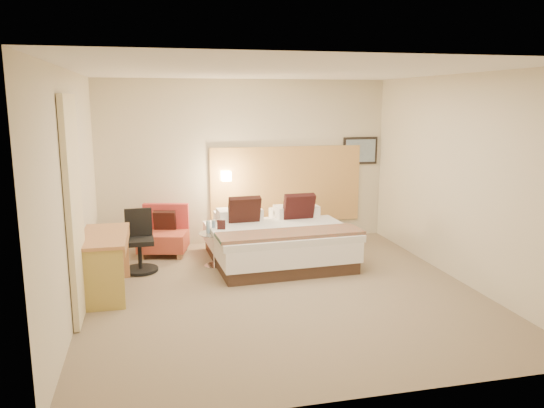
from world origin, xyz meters
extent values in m
cube|color=#7F6D55|center=(0.00, 0.00, -0.01)|extent=(4.80, 5.00, 0.02)
cube|color=silver|center=(0.00, 0.00, 2.71)|extent=(4.80, 5.00, 0.02)
cube|color=beige|center=(0.00, 2.51, 1.35)|extent=(4.80, 0.02, 2.70)
cube|color=beige|center=(0.00, -2.51, 1.35)|extent=(4.80, 0.02, 2.70)
cube|color=beige|center=(-2.41, 0.00, 1.35)|extent=(0.02, 5.00, 2.70)
cube|color=beige|center=(2.41, 0.00, 1.35)|extent=(0.02, 5.00, 2.70)
cube|color=tan|center=(0.70, 2.47, 0.95)|extent=(2.60, 0.04, 1.30)
cube|color=black|center=(2.02, 2.48, 1.50)|extent=(0.62, 0.03, 0.47)
cube|color=slate|center=(2.02, 2.46, 1.50)|extent=(0.54, 0.01, 0.39)
cylinder|color=white|center=(-0.35, 2.42, 1.15)|extent=(0.02, 0.12, 0.02)
cube|color=#FFEDC6|center=(-0.35, 2.36, 1.15)|extent=(0.15, 0.15, 0.15)
cube|color=beige|center=(-2.36, -0.25, 1.22)|extent=(0.06, 0.90, 2.42)
cylinder|color=#85ADCE|center=(-0.78, 1.24, 0.58)|extent=(0.06, 0.06, 0.18)
cylinder|color=#80A3C6|center=(-0.69, 1.30, 0.58)|extent=(0.06, 0.06, 0.18)
cube|color=black|center=(-0.60, 1.18, 0.59)|extent=(0.12, 0.07, 0.20)
cube|color=#3B281D|center=(0.24, 1.28, 0.09)|extent=(1.95, 1.95, 0.17)
cube|color=white|center=(0.24, 1.28, 0.32)|extent=(2.01, 2.01, 0.29)
cube|color=silver|center=(0.26, 1.01, 0.51)|extent=(2.04, 1.48, 0.10)
cube|color=silver|center=(-0.25, 1.96, 0.55)|extent=(0.69, 0.40, 0.17)
cube|color=white|center=(0.66, 2.01, 0.55)|extent=(0.69, 0.40, 0.17)
cube|color=white|center=(-0.24, 1.71, 0.64)|extent=(0.69, 0.40, 0.17)
cube|color=white|center=(0.68, 1.76, 0.64)|extent=(0.69, 0.40, 0.17)
cube|color=black|center=(-0.20, 1.52, 0.72)|extent=(0.49, 0.28, 0.49)
cube|color=black|center=(0.66, 1.57, 0.72)|extent=(0.49, 0.28, 0.49)
cube|color=#D2542B|center=(0.27, 0.63, 0.58)|extent=(2.03, 0.63, 0.05)
cube|color=#B08053|center=(-1.73, 1.81, 0.04)|extent=(0.09, 0.09, 0.09)
cube|color=#B07B53|center=(-1.17, 1.68, 0.04)|extent=(0.09, 0.09, 0.09)
cube|color=tan|center=(-1.62, 2.30, 0.04)|extent=(0.09, 0.09, 0.09)
cube|color=#9D624A|center=(-1.06, 2.17, 0.04)|extent=(0.09, 0.09, 0.09)
cube|color=#AD422E|center=(-1.40, 1.99, 0.22)|extent=(0.84, 0.77, 0.27)
cube|color=#BD3432|center=(-1.34, 2.24, 0.56)|extent=(0.72, 0.27, 0.40)
cube|color=black|center=(-1.36, 2.15, 0.49)|extent=(0.37, 0.24, 0.35)
cylinder|color=white|center=(-0.70, 1.22, 0.01)|extent=(0.36, 0.36, 0.02)
cylinder|color=white|center=(-0.70, 1.22, 0.25)|extent=(0.04, 0.04, 0.46)
cylinder|color=silver|center=(-0.70, 1.22, 0.49)|extent=(0.53, 0.53, 0.01)
cube|color=#B07245|center=(-2.14, 0.43, 0.74)|extent=(0.57, 1.22, 0.04)
cube|color=#B89F48|center=(-2.14, -0.14, 0.36)|extent=(0.51, 0.05, 0.72)
cube|color=#C5814D|center=(-2.13, 0.99, 0.36)|extent=(0.51, 0.05, 0.72)
cube|color=#BC7F49|center=(-2.09, 0.43, 0.66)|extent=(0.47, 1.14, 0.10)
cylinder|color=black|center=(-1.74, 1.21, 0.03)|extent=(0.50, 0.50, 0.04)
cylinder|color=black|center=(-1.74, 1.21, 0.23)|extent=(0.06, 0.06, 0.37)
cube|color=black|center=(-1.74, 1.21, 0.44)|extent=(0.40, 0.40, 0.07)
cube|color=black|center=(-1.74, 1.39, 0.67)|extent=(0.38, 0.05, 0.39)
camera|label=1|loc=(-1.55, -6.13, 2.37)|focal=35.00mm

